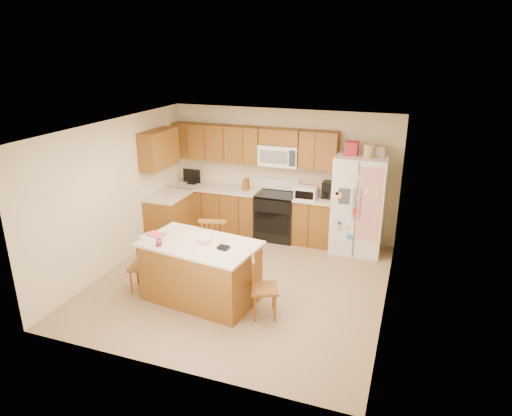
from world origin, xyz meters
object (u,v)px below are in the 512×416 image
at_px(island, 201,271).
at_px(windsor_chair_left, 143,266).
at_px(refrigerator, 359,203).
at_px(windsor_chair_right, 263,288).
at_px(stove, 277,215).
at_px(windsor_chair_back, 215,249).

xyz_separation_m(island, windsor_chair_left, (-0.96, -0.06, -0.06)).
bearing_deg(refrigerator, windsor_chair_right, -109.25).
bearing_deg(island, windsor_chair_right, -6.26).
distance_m(stove, island, 2.64).
bearing_deg(island, windsor_chair_left, -176.39).
bearing_deg(windsor_chair_right, stove, 103.21).
bearing_deg(stove, island, -98.16).
xyz_separation_m(refrigerator, windsor_chair_right, (-0.93, -2.66, -0.49)).
height_order(windsor_chair_left, windsor_chair_back, windsor_chair_back).
height_order(refrigerator, windsor_chair_right, refrigerator).
relative_size(windsor_chair_left, windsor_chair_back, 0.81).
bearing_deg(windsor_chair_left, windsor_chair_back, 41.79).
relative_size(stove, windsor_chair_left, 1.31).
bearing_deg(stove, windsor_chair_right, -76.79).
relative_size(stove, refrigerator, 0.55).
relative_size(stove, windsor_chair_right, 1.24).
xyz_separation_m(stove, windsor_chair_back, (-0.47, -1.90, 0.03)).
bearing_deg(windsor_chair_right, windsor_chair_back, 143.20).
relative_size(windsor_chair_left, windsor_chair_right, 0.95).
bearing_deg(windsor_chair_left, stove, 63.53).
bearing_deg(island, windsor_chair_back, 97.18).
distance_m(island, windsor_chair_right, 1.02).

